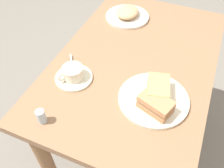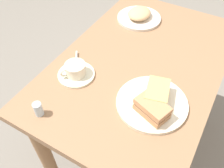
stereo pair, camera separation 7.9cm
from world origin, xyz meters
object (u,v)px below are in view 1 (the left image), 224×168
coffee_cup (73,72)px  sandwich_plate (153,99)px  side_plate (127,17)px  dining_table (134,80)px  coffee_saucer (74,78)px  sandwich_front (158,89)px  salt_shaker (41,116)px  spoon (72,64)px  sandwich_back (155,104)px

coffee_cup → sandwich_plate: bearing=-86.9°
side_plate → dining_table: bearing=-152.3°
coffee_saucer → side_plate: bearing=-5.0°
sandwich_plate → sandwich_front: size_ratio=2.02×
side_plate → sandwich_front: bearing=-147.8°
sandwich_front → salt_shaker: size_ratio=2.33×
coffee_saucer → spoon: bearing=34.9°
side_plate → coffee_saucer: bearing=175.0°
sandwich_back → salt_shaker: 0.41m
sandwich_back → coffee_cup: 0.36m
sandwich_front → coffee_saucer: sandwich_front is taller
coffee_saucer → sandwich_back: bearing=-95.1°
sandwich_back → salt_shaker: sandwich_back is taller
sandwich_front → side_plate: 0.56m
sandwich_front → side_plate: (0.48, 0.30, -0.04)m
salt_shaker → sandwich_back: bearing=-61.0°
sandwich_front → coffee_saucer: (-0.04, 0.34, -0.04)m
coffee_saucer → coffee_cup: 0.03m
coffee_saucer → coffee_cup: bearing=147.3°
sandwich_plate → salt_shaker: size_ratio=4.70×
coffee_cup → spoon: size_ratio=1.17×
dining_table → sandwich_back: sandwich_back is taller
sandwich_plate → salt_shaker: bearing=126.0°
sandwich_plate → coffee_saucer: (-0.02, 0.34, -0.00)m
sandwich_front → dining_table: bearing=38.6°
coffee_cup → spoon: (0.07, 0.04, -0.03)m
sandwich_front → sandwich_plate: bearing=166.7°
dining_table → coffee_cup: coffee_cup is taller
salt_shaker → side_plate: bearing=-3.5°
spoon → salt_shaker: bearing=-171.5°
dining_table → sandwich_front: 0.30m
sandwich_front → coffee_saucer: bearing=96.8°
sandwich_plate → sandwich_back: (-0.05, -0.02, 0.04)m
sandwich_front → sandwich_back: size_ratio=0.97×
coffee_cup → side_plate: coffee_cup is taller
spoon → sandwich_back: bearing=-103.4°
dining_table → side_plate: (0.29, 0.15, 0.15)m
dining_table → side_plate: bearing=27.7°
spoon → salt_shaker: (-0.29, -0.04, 0.02)m
dining_table → coffee_saucer: (-0.22, 0.20, 0.15)m
dining_table → coffee_saucer: bearing=138.2°
side_plate → salt_shaker: salt_shaker is taller
coffee_cup → salt_shaker: size_ratio=1.76×
sandwich_back → spoon: bearing=76.6°
dining_table → side_plate: 0.37m
sandwich_back → coffee_cup: bearing=85.1°
sandwich_front → side_plate: sandwich_front is taller
sandwich_front → salt_shaker: (-0.27, 0.35, -0.01)m
sandwich_front → spoon: size_ratio=1.54×
sandwich_back → coffee_cup: (0.03, 0.36, -0.00)m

